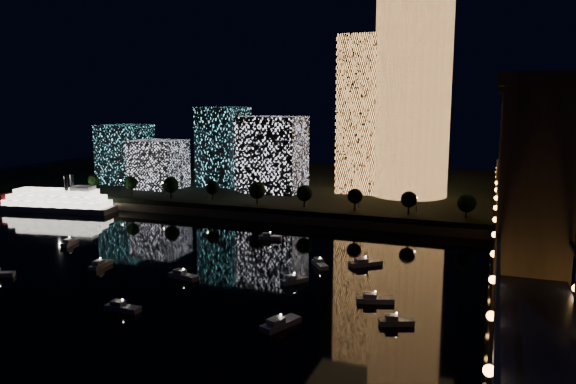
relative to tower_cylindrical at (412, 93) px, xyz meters
The scene contains 11 objects.
ground 141.56m from the tower_cylindrical, 100.33° to the right, with size 520.00×520.00×0.00m, color black.
far_bank 59.98m from the tower_cylindrical, 129.04° to the left, with size 420.00×160.00×5.00m, color black.
seawall 72.07m from the tower_cylindrical, 116.09° to the right, with size 420.00×6.00×3.00m, color #6B5E4C.
tower_cylindrical is the anchor object (origin of this frame).
tower_rectangular 23.21m from the tower_cylindrical, behind, with size 21.70×21.70×69.04m, color #FCA150.
midrise_blocks 99.29m from the tower_cylindrical, behind, with size 103.34×43.13×37.91m.
truss_bridge 137.40m from the tower_cylindrical, 72.02° to the right, with size 13.00×266.00×50.00m.
riverboat 158.98m from the tower_cylindrical, 155.54° to the right, with size 54.03×18.80×15.97m.
motorboats 134.28m from the tower_cylindrical, 104.67° to the right, with size 115.22×74.65×2.78m.
esplanade_trees 74.52m from the tower_cylindrical, 138.04° to the right, with size 165.89×6.96×8.98m.
street_lamps 79.30m from the tower_cylindrical, 147.64° to the right, with size 132.70×0.70×5.65m.
Camera 1 is at (59.06, -114.61, 45.70)m, focal length 35.00 mm.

